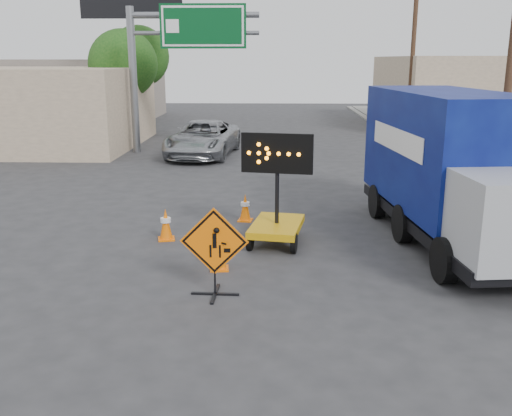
# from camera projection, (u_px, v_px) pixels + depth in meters

# --- Properties ---
(ground) EXTENTS (100.00, 100.00, 0.00)m
(ground) POSITION_uv_depth(u_px,v_px,m) (258.00, 310.00, 10.38)
(ground) COLOR #2D2D30
(ground) RESTS_ON ground
(curb_right) EXTENTS (0.40, 60.00, 0.12)m
(curb_right) POSITION_uv_depth(u_px,v_px,m) (435.00, 163.00, 24.63)
(curb_right) COLOR gray
(curb_right) RESTS_ON ground
(sidewalk_right) EXTENTS (4.00, 60.00, 0.15)m
(sidewalk_right) POSITION_uv_depth(u_px,v_px,m) (489.00, 163.00, 24.55)
(sidewalk_right) COLOR gray
(sidewalk_right) RESTS_ON ground
(storefront_left_near) EXTENTS (14.00, 10.00, 4.00)m
(storefront_left_near) POSITION_uv_depth(u_px,v_px,m) (2.00, 107.00, 29.68)
(storefront_left_near) COLOR #CAB192
(storefront_left_near) RESTS_ON ground
(storefront_left_far) EXTENTS (12.00, 10.00, 4.40)m
(storefront_left_far) POSITION_uv_depth(u_px,v_px,m) (74.00, 89.00, 43.19)
(storefront_left_far) COLOR gray
(storefront_left_far) RESTS_ON ground
(building_right_far) EXTENTS (10.00, 14.00, 4.60)m
(building_right_far) POSITION_uv_depth(u_px,v_px,m) (464.00, 92.00, 38.38)
(building_right_far) COLOR #CAB192
(building_right_far) RESTS_ON ground
(highway_gantry) EXTENTS (6.18, 0.38, 6.90)m
(highway_gantry) POSITION_uv_depth(u_px,v_px,m) (175.00, 45.00, 26.61)
(highway_gantry) COLOR slate
(highway_gantry) RESTS_ON ground
(billboard) EXTENTS (6.10, 0.54, 9.85)m
(billboard) POSITION_uv_depth(u_px,v_px,m) (131.00, 8.00, 33.81)
(billboard) COLOR slate
(billboard) RESTS_ON ground
(utility_pole_near) EXTENTS (1.80, 0.26, 9.00)m
(utility_pole_near) POSITION_uv_depth(u_px,v_px,m) (512.00, 51.00, 18.60)
(utility_pole_near) COLOR #492F1F
(utility_pole_near) RESTS_ON ground
(utility_pole_far) EXTENTS (1.80, 0.26, 9.00)m
(utility_pole_far) POSITION_uv_depth(u_px,v_px,m) (413.00, 54.00, 32.14)
(utility_pole_far) COLOR #492F1F
(utility_pole_far) RESTS_ON ground
(tree_left_near) EXTENTS (3.71, 3.71, 6.03)m
(tree_left_near) POSITION_uv_depth(u_px,v_px,m) (123.00, 64.00, 30.86)
(tree_left_near) COLOR #492F1F
(tree_left_near) RESTS_ON ground
(tree_left_far) EXTENTS (4.10, 4.10, 6.66)m
(tree_left_far) POSITION_uv_depth(u_px,v_px,m) (139.00, 56.00, 38.52)
(tree_left_far) COLOR #492F1F
(tree_left_far) RESTS_ON ground
(construction_sign) EXTENTS (1.32, 0.94, 1.75)m
(construction_sign) POSITION_uv_depth(u_px,v_px,m) (214.00, 250.00, 10.82)
(construction_sign) COLOR black
(construction_sign) RESTS_ON ground
(arrow_board) EXTENTS (1.72, 2.09, 2.74)m
(arrow_board) POSITION_uv_depth(u_px,v_px,m) (277.00, 219.00, 14.02)
(arrow_board) COLOR #D1990B
(arrow_board) RESTS_ON ground
(pickup_truck) EXTENTS (3.33, 6.15, 1.64)m
(pickup_truck) POSITION_uv_depth(u_px,v_px,m) (203.00, 139.00, 26.67)
(pickup_truck) COLOR #A3A6AA
(pickup_truck) RESTS_ON ground
(box_truck) EXTENTS (3.08, 7.94, 3.67)m
(box_truck) POSITION_uv_depth(u_px,v_px,m) (451.00, 176.00, 13.88)
(box_truck) COLOR black
(box_truck) RESTS_ON ground
(cone_a) EXTENTS (0.44, 0.44, 0.78)m
(cone_a) POSITION_uv_depth(u_px,v_px,m) (219.00, 252.00, 12.30)
(cone_a) COLOR #FF6B05
(cone_a) RESTS_ON ground
(cone_b) EXTENTS (0.49, 0.49, 0.81)m
(cone_b) POSITION_uv_depth(u_px,v_px,m) (166.00, 224.00, 14.35)
(cone_b) COLOR #FF6B05
(cone_b) RESTS_ON ground
(cone_c) EXTENTS (0.44, 0.44, 0.77)m
(cone_c) POSITION_uv_depth(u_px,v_px,m) (245.00, 207.00, 16.03)
(cone_c) COLOR #FF6B05
(cone_c) RESTS_ON ground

